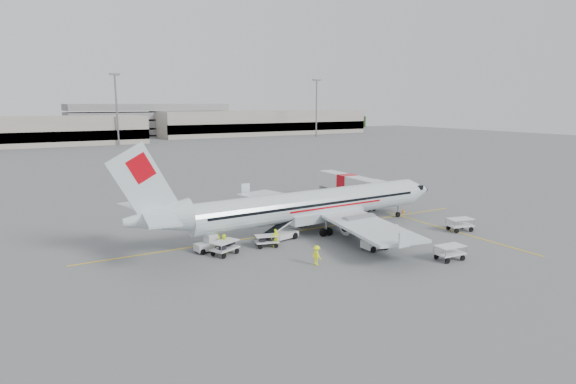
# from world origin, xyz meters

# --- Properties ---
(ground) EXTENTS (360.00, 360.00, 0.00)m
(ground) POSITION_xyz_m (0.00, 0.00, 0.00)
(ground) COLOR #56595B
(stripe_lead) EXTENTS (44.00, 0.20, 0.01)m
(stripe_lead) POSITION_xyz_m (0.00, 0.00, 0.01)
(stripe_lead) COLOR yellow
(stripe_lead) RESTS_ON ground
(stripe_cross) EXTENTS (0.20, 20.00, 0.01)m
(stripe_cross) POSITION_xyz_m (14.00, -8.00, 0.01)
(stripe_cross) COLOR yellow
(stripe_cross) RESTS_ON ground
(terminal_east) EXTENTS (90.00, 26.00, 10.00)m
(terminal_east) POSITION_xyz_m (70.00, 145.00, 5.00)
(terminal_east) COLOR gray
(terminal_east) RESTS_ON ground
(parking_garage) EXTENTS (62.00, 24.00, 14.00)m
(parking_garage) POSITION_xyz_m (25.00, 160.00, 7.00)
(parking_garage) COLOR slate
(parking_garage) RESTS_ON ground
(treeline) EXTENTS (300.00, 3.00, 6.00)m
(treeline) POSITION_xyz_m (0.00, 175.00, 3.00)
(treeline) COLOR black
(treeline) RESTS_ON ground
(mast_center) EXTENTS (3.20, 1.20, 22.00)m
(mast_center) POSITION_xyz_m (5.00, 118.00, 11.00)
(mast_center) COLOR slate
(mast_center) RESTS_ON ground
(mast_east) EXTENTS (3.20, 1.20, 22.00)m
(mast_east) POSITION_xyz_m (80.00, 118.00, 11.00)
(mast_east) COLOR slate
(mast_east) RESTS_ON ground
(aircraft) EXTENTS (36.33, 28.95, 9.75)m
(aircraft) POSITION_xyz_m (1.39, -0.96, 4.88)
(aircraft) COLOR silver
(aircraft) RESTS_ON ground
(jet_bridge) EXTENTS (3.32, 14.66, 3.82)m
(jet_bridge) POSITION_xyz_m (12.97, 8.84, 1.91)
(jet_bridge) COLOR silver
(jet_bridge) RESTS_ON ground
(belt_loader) EXTENTS (5.16, 2.83, 2.64)m
(belt_loader) POSITION_xyz_m (-3.23, -2.00, 1.32)
(belt_loader) COLOR silver
(belt_loader) RESTS_ON ground
(tug_fore) EXTENTS (2.35, 1.94, 1.58)m
(tug_fore) POSITION_xyz_m (5.46, -7.83, 0.79)
(tug_fore) COLOR silver
(tug_fore) RESTS_ON ground
(tug_mid) EXTENTS (2.34, 1.39, 1.77)m
(tug_mid) POSITION_xyz_m (2.71, -9.00, 0.89)
(tug_mid) COLOR silver
(tug_mid) RESTS_ON ground
(tug_aft) EXTENTS (2.16, 1.45, 1.55)m
(tug_aft) POSITION_xyz_m (-10.73, -2.00, 0.77)
(tug_aft) COLOR silver
(tug_aft) RESTS_ON ground
(cart_loaded_a) EXTENTS (2.38, 1.76, 1.11)m
(cart_loaded_a) POSITION_xyz_m (-5.37, -3.38, 0.56)
(cart_loaded_a) COLOR silver
(cart_loaded_a) RESTS_ON ground
(cart_loaded_b) EXTENTS (2.78, 2.30, 1.26)m
(cart_loaded_b) POSITION_xyz_m (-9.63, -3.66, 0.63)
(cart_loaded_b) COLOR silver
(cart_loaded_b) RESTS_ON ground
(cart_empty_a) EXTENTS (2.53, 1.59, 1.28)m
(cart_empty_a) POSITION_xyz_m (6.26, -14.47, 0.64)
(cart_empty_a) COLOR silver
(cart_empty_a) RESTS_ON ground
(cart_empty_b) EXTENTS (2.83, 2.02, 1.34)m
(cart_empty_b) POSITION_xyz_m (14.59, -8.42, 0.67)
(cart_empty_b) COLOR silver
(cart_empty_b) RESTS_ON ground
(cone_nose) EXTENTS (0.34, 0.34, 0.55)m
(cone_nose) POSITION_xyz_m (15.50, 0.85, 0.28)
(cone_nose) COLOR orange
(cone_nose) RESTS_ON ground
(cone_port) EXTENTS (0.34, 0.34, 0.55)m
(cone_port) POSITION_xyz_m (3.07, 15.63, 0.28)
(cone_port) COLOR orange
(cone_port) RESTS_ON ground
(cone_stbd) EXTENTS (0.37, 0.37, 0.61)m
(cone_stbd) POSITION_xyz_m (3.71, -9.18, 0.30)
(cone_stbd) COLOR orange
(cone_stbd) RESTS_ON ground
(crew_a) EXTENTS (0.74, 0.67, 1.70)m
(crew_a) POSITION_xyz_m (-9.45, -1.50, 0.85)
(crew_a) COLOR #DBF10F
(crew_a) RESTS_ON ground
(crew_b) EXTENTS (1.04, 0.99, 1.70)m
(crew_b) POSITION_xyz_m (-9.45, -3.15, 0.85)
(crew_b) COLOR #DBF10F
(crew_b) RESTS_ON ground
(crew_c) EXTENTS (0.70, 1.11, 1.63)m
(crew_c) POSITION_xyz_m (-4.15, -9.87, 0.82)
(crew_c) COLOR #DBF10F
(crew_c) RESTS_ON ground
(crew_d) EXTENTS (1.01, 0.45, 1.69)m
(crew_d) POSITION_xyz_m (-4.65, -3.79, 0.84)
(crew_d) COLOR #DBF10F
(crew_d) RESTS_ON ground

